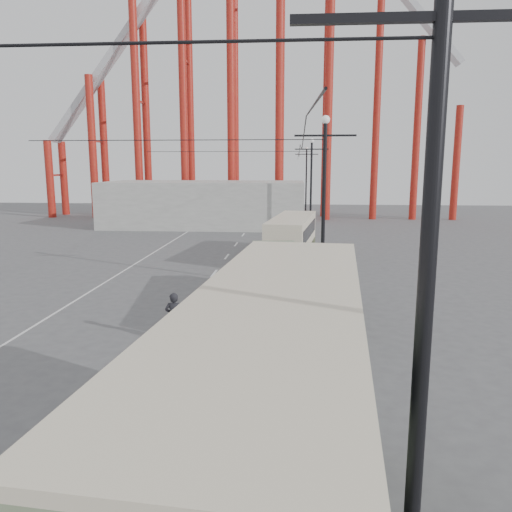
# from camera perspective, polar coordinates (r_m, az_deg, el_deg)

# --- Properties ---
(ground) EXTENTS (160.00, 160.00, 0.00)m
(ground) POSITION_cam_1_polar(r_m,az_deg,el_deg) (11.76, -18.64, -25.45)
(ground) COLOR #515154
(ground) RESTS_ON ground
(road_markings) EXTENTS (12.52, 120.00, 0.01)m
(road_markings) POSITION_cam_1_polar(r_m,az_deg,el_deg) (29.61, -5.27, -2.94)
(road_markings) COLOR silver
(road_markings) RESTS_ON ground
(lamp_post_near) EXTENTS (3.20, 0.44, 10.80)m
(lamp_post_near) POSITION_cam_1_polar(r_m,az_deg,el_deg) (6.00, 20.32, 20.15)
(lamp_post_near) COLOR black
(lamp_post_near) RESTS_ON ground
(lamp_post_mid) EXTENTS (3.20, 0.44, 9.32)m
(lamp_post_mid) POSITION_cam_1_polar(r_m,az_deg,el_deg) (26.83, 7.73, 5.74)
(lamp_post_mid) COLOR black
(lamp_post_mid) RESTS_ON ground
(lamp_post_far) EXTENTS (3.20, 0.44, 9.32)m
(lamp_post_far) POSITION_cam_1_polar(r_m,az_deg,el_deg) (48.77, 6.30, 7.78)
(lamp_post_far) COLOR black
(lamp_post_far) RESTS_ON ground
(lamp_post_distant) EXTENTS (3.20, 0.44, 9.32)m
(lamp_post_distant) POSITION_cam_1_polar(r_m,az_deg,el_deg) (70.75, 5.76, 8.56)
(lamp_post_distant) COLOR black
(lamp_post_distant) RESTS_ON ground
(roller_coaster) EXTENTS (52.95, 5.00, 55.48)m
(roller_coaster) POSITION_cam_1_polar(r_m,az_deg,el_deg) (67.87, -1.34, 24.07)
(roller_coaster) COLOR maroon
(roller_coaster) RESTS_ON ground
(fairground_shed) EXTENTS (22.00, 10.00, 5.00)m
(fairground_shed) POSITION_cam_1_polar(r_m,az_deg,el_deg) (56.77, -5.81, 5.94)
(fairground_shed) COLOR #9A9A95
(fairground_shed) RESTS_ON ground
(double_decker_bus) EXTENTS (3.20, 9.48, 5.00)m
(double_decker_bus) POSITION_cam_1_polar(r_m,az_deg,el_deg) (8.00, 2.34, -19.45)
(double_decker_bus) COLOR #3A4324
(double_decker_bus) RESTS_ON ground
(single_decker_green) EXTENTS (3.58, 10.02, 2.77)m
(single_decker_green) POSITION_cam_1_polar(r_m,az_deg,el_deg) (22.44, 3.12, -3.13)
(single_decker_green) COLOR gray
(single_decker_green) RESTS_ON ground
(single_decker_cream) EXTENTS (3.74, 10.30, 3.13)m
(single_decker_cream) POSITION_cam_1_polar(r_m,az_deg,el_deg) (36.25, 4.15, 2.34)
(single_decker_cream) COLOR beige
(single_decker_cream) RESTS_ON ground
(pedestrian) EXTENTS (0.72, 0.48, 1.95)m
(pedestrian) POSITION_cam_1_polar(r_m,az_deg,el_deg) (19.73, -9.33, -6.91)
(pedestrian) COLOR black
(pedestrian) RESTS_ON ground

